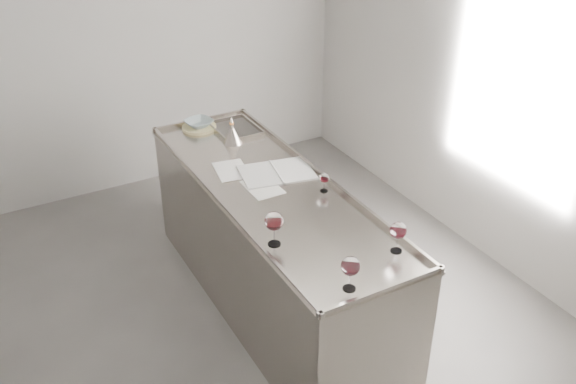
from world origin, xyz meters
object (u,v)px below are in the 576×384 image
ceramic_bowl (199,123)px  wine_funnel (232,135)px  wine_glass_left (274,222)px  wine_glass_right (398,231)px  counter (273,249)px  wine_glass_middle (350,267)px  notebook (277,172)px  wine_glass_small (324,179)px

ceramic_bowl → wine_funnel: (0.12, -0.35, 0.02)m
wine_glass_left → wine_glass_right: (0.55, -0.38, -0.02)m
counter → wine_glass_right: (0.27, -0.93, 0.60)m
wine_glass_middle → wine_funnel: (0.19, 1.81, -0.07)m
notebook → wine_funnel: (-0.06, 0.56, 0.06)m
wine_glass_middle → wine_funnel: bearing=84.0°
wine_glass_middle → ceramic_bowl: size_ratio=0.94×
wine_glass_right → counter: bearing=106.4°
wine_glass_middle → notebook: 1.28m
counter → wine_glass_right: 1.14m
wine_glass_small → notebook: (-0.15, 0.35, -0.08)m
wine_glass_small → wine_glass_left: bearing=-146.4°
ceramic_bowl → wine_funnel: 0.37m
wine_glass_middle → ceramic_bowl: bearing=88.0°
wine_glass_right → notebook: size_ratio=0.34×
notebook → ceramic_bowl: size_ratio=2.62×
wine_glass_middle → wine_glass_right: (0.40, 0.15, -0.01)m
counter → wine_glass_middle: 1.24m
counter → ceramic_bowl: ceramic_bowl is taller
wine_funnel → notebook: bearing=-83.8°
ceramic_bowl → wine_glass_left: bearing=-97.7°
counter → notebook: (0.12, 0.16, 0.47)m
notebook → wine_glass_small: bearing=-55.2°
wine_glass_right → notebook: bearing=97.9°
notebook → wine_funnel: wine_funnel is taller
counter → wine_funnel: size_ratio=11.93×
wine_glass_left → wine_glass_right: wine_glass_left is taller
notebook → ceramic_bowl: (-0.18, 0.92, 0.04)m
wine_glass_right → ceramic_bowl: wine_glass_right is taller
ceramic_bowl → wine_glass_right: bearing=-80.7°
wine_glass_right → ceramic_bowl: (-0.33, 2.01, -0.08)m
wine_glass_left → wine_glass_small: 0.66m
wine_funnel → wine_glass_left: bearing=-104.7°
counter → wine_glass_left: size_ratio=11.79×
wine_glass_right → wine_funnel: (-0.21, 1.66, -0.07)m
ceramic_bowl → wine_glass_middle: bearing=-92.0°
ceramic_bowl → notebook: bearing=-79.0°
counter → wine_glass_small: size_ratio=19.15×
wine_glass_right → wine_glass_left: bearing=145.4°
wine_glass_left → wine_glass_small: size_ratio=1.62×
counter → ceramic_bowl: 1.20m
wine_glass_middle → notebook: (0.25, 1.24, -0.13)m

